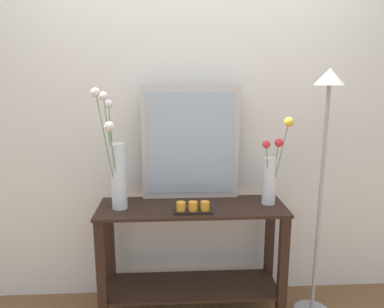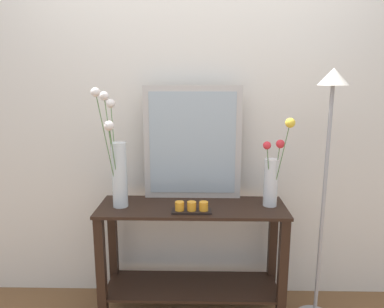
% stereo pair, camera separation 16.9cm
% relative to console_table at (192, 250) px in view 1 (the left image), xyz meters
% --- Properties ---
extents(wall_back, '(6.40, 0.08, 2.70)m').
position_rel_console_table_xyz_m(wall_back, '(0.00, 0.32, 0.88)').
color(wall_back, silver).
rests_on(wall_back, ground).
extents(console_table, '(1.21, 0.40, 0.78)m').
position_rel_console_table_xyz_m(console_table, '(0.00, 0.00, 0.00)').
color(console_table, black).
rests_on(console_table, ground).
extents(mirror_leaning, '(0.65, 0.03, 0.76)m').
position_rel_console_table_xyz_m(mirror_leaning, '(-0.00, 0.17, 0.69)').
color(mirror_leaning, '#B7B2AD').
rests_on(mirror_leaning, console_table).
extents(tall_vase_left, '(0.16, 0.28, 0.76)m').
position_rel_console_table_xyz_m(tall_vase_left, '(-0.47, -0.02, 0.58)').
color(tall_vase_left, silver).
rests_on(tall_vase_left, console_table).
extents(vase_right, '(0.18, 0.16, 0.58)m').
position_rel_console_table_xyz_m(vase_right, '(0.51, 0.01, 0.52)').
color(vase_right, silver).
rests_on(vase_right, console_table).
extents(candle_tray, '(0.24, 0.09, 0.07)m').
position_rel_console_table_xyz_m(candle_tray, '(-0.00, -0.11, 0.34)').
color(candle_tray, black).
rests_on(candle_tray, console_table).
extents(floor_lamp, '(0.24, 0.24, 1.65)m').
position_rel_console_table_xyz_m(floor_lamp, '(0.83, -0.04, 0.64)').
color(floor_lamp, '#9E9EA3').
rests_on(floor_lamp, ground).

